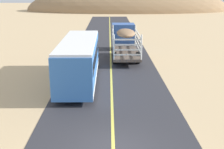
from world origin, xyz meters
name	(u,v)px	position (x,y,z in m)	size (l,w,h in m)	color
ground_plane	(113,149)	(0.00, 0.00, 0.00)	(240.00, 240.00, 0.00)	tan
road_surface	(113,149)	(0.00, 0.00, 0.01)	(8.00, 120.00, 0.02)	#2D2D33
road_centre_line	(113,149)	(0.00, 0.00, 0.02)	(0.16, 117.60, 0.00)	#D8CC4C
livestock_truck	(124,37)	(1.45, 19.94, 1.79)	(2.53, 9.70, 3.02)	#3359A5
bus	(79,60)	(-2.39, 9.73, 1.75)	(2.54, 10.00, 3.21)	#3872C6
distant_hill	(128,10)	(5.45, 78.41, 0.00)	(59.02, 24.13, 14.86)	#957553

